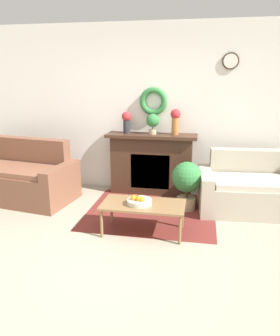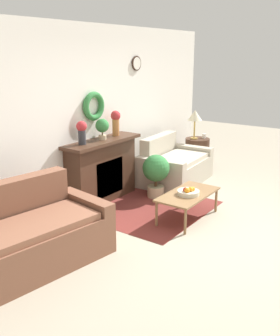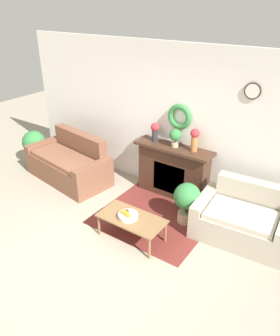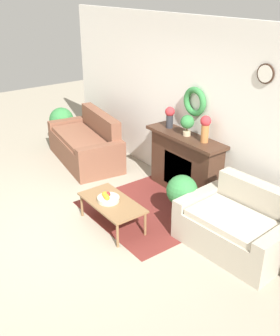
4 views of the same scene
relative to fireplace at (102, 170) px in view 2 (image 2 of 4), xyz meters
name	(u,v)px [view 2 (image 2 of 4)]	position (x,y,z in m)	size (l,w,h in m)	color
ground_plane	(233,240)	(-0.12, -2.27, -0.50)	(16.00, 16.00, 0.00)	#9E937F
floor_rug	(149,208)	(0.13, -0.82, -0.50)	(1.80, 1.62, 0.01)	maroon
wall_back	(85,116)	(-0.11, 0.21, 0.85)	(6.80, 0.16, 2.70)	white
fireplace	(102,170)	(0.00, 0.00, 0.00)	(1.45, 0.41, 0.99)	#42281C
couch_left	(27,238)	(-2.02, -0.65, -0.17)	(1.89, 1.13, 0.92)	brown
loveseat_right	(174,166)	(1.48, -0.45, -0.21)	(1.44, 1.01, 0.82)	#B2A893
coffee_table	(188,196)	(0.13, -1.47, -0.16)	(1.02, 0.52, 0.38)	olive
fruit_bowl	(188,192)	(0.08, -1.50, -0.08)	(0.31, 0.31, 0.12)	beige
side_table_by_loveseat	(197,153)	(2.57, -0.35, -0.20)	(0.49, 0.49, 0.60)	#42281C
table_lamp	(195,116)	(2.51, -0.30, 0.56)	(0.29, 0.29, 0.58)	#B28E42
mug	(204,136)	(2.68, -0.44, 0.14)	(0.08, 0.08, 0.09)	silver
vase_on_mantel_left	(82,131)	(-0.41, 0.01, 0.69)	(0.16, 0.16, 0.35)	#2D2D33
vase_on_mantel_right	(116,121)	(0.37, 0.01, 0.72)	(0.16, 0.16, 0.40)	#AD6B38
potted_plant_on_mantel	(102,127)	(0.02, -0.01, 0.69)	(0.21, 0.21, 0.32)	tan
potted_plant_floor_by_loveseat	(156,171)	(0.61, -0.62, -0.07)	(0.44, 0.44, 0.71)	tan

